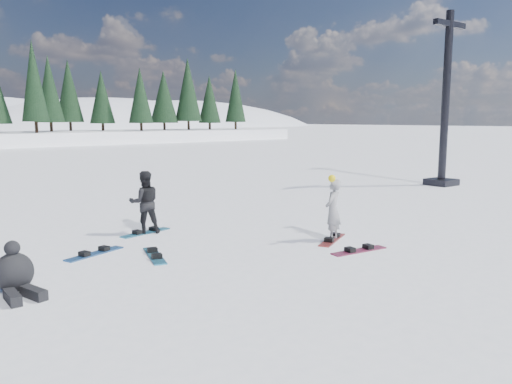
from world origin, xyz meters
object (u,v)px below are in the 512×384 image
lift_tower (445,116)px  seated_rider (15,273)px  snowboarder_man (145,202)px  snowboard_loose_c (95,254)px  snowboard_loose_b (359,251)px  snowboard_loose_a (155,256)px  snowboarder_woman (333,210)px

lift_tower → seated_rider: lift_tower is taller
snowboarder_man → snowboard_loose_c: bearing=51.0°
snowboard_loose_b → snowboard_loose_c: bearing=151.6°
snowboard_loose_b → snowboarder_man: bearing=130.1°
snowboard_loose_a → seated_rider: bearing=119.0°
lift_tower → snowboarder_man: bearing=-175.9°
lift_tower → snowboard_loose_a: (-16.30, -2.33, -3.19)m
snowboard_loose_c → snowboard_loose_a: bearing=-64.5°
lift_tower → seated_rider: (-19.37, -2.91, -2.84)m
snowboarder_woman → lift_tower: bearing=175.4°
snowboarder_woman → snowboarder_man: bearing=-71.9°
seated_rider → snowboard_loose_a: (3.07, 0.58, -0.35)m
snowboarder_man → snowboard_loose_a: size_ratio=1.14×
lift_tower → snowboard_loose_c: lift_tower is taller
snowboard_loose_a → snowboard_loose_b: bearing=-106.4°
snowboarder_woman → snowboard_loose_a: snowboarder_woman is taller
snowboard_loose_c → snowboard_loose_b: (4.86, -3.74, 0.00)m
lift_tower → snowboarder_woman: 12.93m
snowboarder_man → seated_rider: bearing=54.0°
snowboarder_woman → snowboard_loose_c: (-5.19, 2.62, -0.79)m
snowboarder_woman → snowboard_loose_b: size_ratio=1.14×
seated_rider → snowboard_loose_b: seated_rider is taller
lift_tower → seated_rider: size_ratio=6.82×
snowboarder_woman → snowboarder_man: 5.02m
snowboard_loose_c → snowboard_loose_a: size_ratio=1.00×
snowboard_loose_b → snowboard_loose_a: size_ratio=1.00×
snowboarder_man → snowboard_loose_c: snowboarder_man is taller
seated_rider → snowboarder_woman: bearing=-13.8°
snowboarder_woman → snowboard_loose_b: (-0.32, -1.12, -0.79)m
snowboarder_woman → snowboarder_man: (-3.27, 3.81, 0.05)m
snowboarder_man → snowboard_loose_a: bearing=86.2°
lift_tower → snowboarder_woman: size_ratio=4.60×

